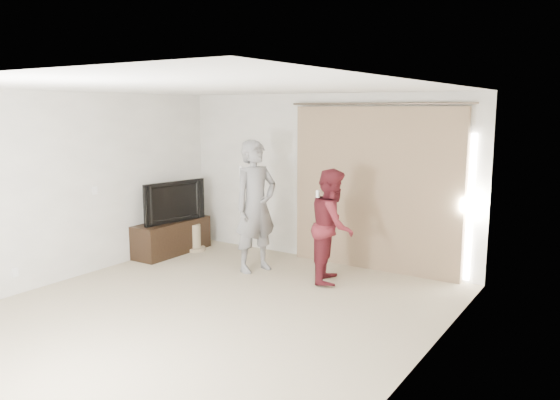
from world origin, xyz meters
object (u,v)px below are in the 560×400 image
(person_man, at_px, (256,206))
(tv, at_px, (171,201))
(tv_console, at_px, (172,237))
(person_woman, at_px, (332,226))

(person_man, bearing_deg, tv, 178.56)
(tv_console, bearing_deg, person_woman, 2.32)
(person_woman, bearing_deg, tv_console, -177.68)
(tv_console, relative_size, person_woman, 0.89)
(person_man, bearing_deg, tv_console, 178.56)
(tv, xyz_separation_m, person_man, (1.74, -0.04, 0.09))
(tv_console, distance_m, person_woman, 2.97)
(tv, xyz_separation_m, person_woman, (2.92, 0.12, -0.09))
(tv_console, xyz_separation_m, person_man, (1.74, -0.04, 0.69))
(tv, bearing_deg, tv_console, 0.00)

